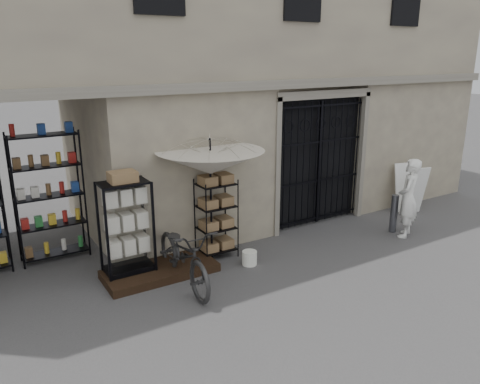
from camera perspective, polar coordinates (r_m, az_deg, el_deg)
ground at (r=8.65m, az=9.57°, el=-10.08°), size 80.00×80.00×0.00m
main_building at (r=11.07m, az=-3.77°, el=19.90°), size 14.00×4.00×9.00m
shop_recess at (r=8.88m, az=-25.92°, el=-0.45°), size 3.00×1.70×3.00m
shop_shelving at (r=9.43m, az=-26.39°, el=-1.19°), size 2.70×0.50×2.50m
iron_gate at (r=10.87m, az=9.06°, el=3.87°), size 2.50×0.21×3.00m
step_platform at (r=8.67m, az=-9.69°, el=-9.46°), size 2.00×0.90×0.15m
display_cabinet at (r=8.35m, az=-13.64°, el=-4.74°), size 0.82×0.52×1.76m
wire_rack at (r=9.06m, az=-2.90°, el=-3.33°), size 0.71×0.52×1.57m
market_umbrella at (r=8.56m, az=-3.66°, el=4.42°), size 2.31×2.33×2.85m
white_bucket at (r=8.92m, az=1.17°, el=-8.03°), size 0.36×0.36×0.27m
bicycle at (r=8.32m, az=-6.74°, el=-11.08°), size 0.79×1.14×2.11m
steel_bollard at (r=10.95m, az=18.25°, el=-2.50°), size 0.20×0.20×0.86m
shopkeeper at (r=10.93m, az=19.37°, el=-5.03°), size 1.43×1.80×0.41m
easel_sign at (r=12.32m, az=20.02°, el=0.35°), size 0.71×0.77×1.20m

